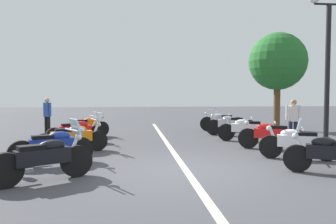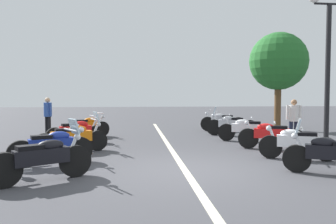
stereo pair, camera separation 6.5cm
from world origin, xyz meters
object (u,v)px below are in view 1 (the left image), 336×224
(motorcycle_left_row_1, at_px, (53,146))
(bystander_1, at_px, (47,113))
(motorcycle_left_row_0, at_px, (44,158))
(motorcycle_left_row_2, at_px, (73,137))
(roadside_tree_0, at_px, (278,62))
(motorcycle_left_row_4, at_px, (86,127))
(motorcycle_right_row_0, at_px, (332,153))
(motorcycle_right_row_2, at_px, (271,135))
(motorcycle_left_row_3, at_px, (76,131))
(bystander_0, at_px, (293,118))
(motorcycle_right_row_1, at_px, (297,143))
(street_lamp_twin_globe, at_px, (328,43))
(motorcycle_right_row_5, at_px, (222,121))
(motorcycle_right_row_3, at_px, (247,129))
(motorcycle_right_row_4, at_px, (231,124))

(motorcycle_left_row_1, xyz_separation_m, bystander_1, (6.12, 1.66, 0.47))
(motorcycle_left_row_0, relative_size, motorcycle_left_row_2, 0.87)
(motorcycle_left_row_0, relative_size, roadside_tree_0, 0.37)
(motorcycle_left_row_4, height_order, motorcycle_right_row_0, motorcycle_right_row_0)
(motorcycle_left_row_2, bearing_deg, motorcycle_left_row_0, -110.52)
(motorcycle_left_row_4, height_order, bystander_1, bystander_1)
(motorcycle_left_row_1, relative_size, motorcycle_right_row_2, 0.95)
(motorcycle_left_row_0, bearing_deg, motorcycle_left_row_2, 57.99)
(motorcycle_left_row_3, bearing_deg, roadside_tree_0, 0.59)
(bystander_0, bearing_deg, motorcycle_left_row_3, -79.78)
(motorcycle_right_row_1, distance_m, street_lamp_twin_globe, 3.14)
(motorcycle_right_row_5, relative_size, bystander_1, 1.28)
(motorcycle_left_row_3, height_order, roadside_tree_0, roadside_tree_0)
(motorcycle_left_row_2, height_order, motorcycle_left_row_4, motorcycle_left_row_2)
(bystander_0, bearing_deg, street_lamp_twin_globe, 11.48)
(motorcycle_right_row_0, bearing_deg, motorcycle_right_row_5, -63.86)
(motorcycle_left_row_4, xyz_separation_m, motorcycle_right_row_0, (-6.71, -6.11, 0.01))
(motorcycle_right_row_5, bearing_deg, roadside_tree_0, -152.92)
(motorcycle_left_row_2, distance_m, bystander_1, 4.80)
(street_lamp_twin_globe, bearing_deg, motorcycle_right_row_2, 54.67)
(motorcycle_left_row_4, bearing_deg, bystander_1, 117.86)
(motorcycle_left_row_1, distance_m, bystander_1, 6.36)
(motorcycle_left_row_3, relative_size, motorcycle_right_row_3, 0.90)
(motorcycle_right_row_3, bearing_deg, motorcycle_left_row_3, 17.89)
(motorcycle_right_row_0, relative_size, motorcycle_right_row_2, 0.95)
(motorcycle_left_row_3, bearing_deg, motorcycle_right_row_4, -6.48)
(motorcycle_left_row_0, xyz_separation_m, motorcycle_right_row_4, (6.85, -5.82, 0.00))
(motorcycle_right_row_4, relative_size, bystander_0, 1.34)
(bystander_1, bearing_deg, motorcycle_left_row_1, -121.75)
(motorcycle_left_row_3, height_order, motorcycle_right_row_5, motorcycle_right_row_5)
(motorcycle_right_row_2, relative_size, roadside_tree_0, 0.42)
(motorcycle_right_row_0, xyz_separation_m, bystander_0, (4.57, -1.44, 0.45))
(motorcycle_left_row_3, relative_size, motorcycle_right_row_2, 0.95)
(motorcycle_right_row_5, height_order, bystander_0, bystander_0)
(motorcycle_right_row_4, bearing_deg, motorcycle_left_row_2, 49.21)
(motorcycle_right_row_4, height_order, bystander_1, bystander_1)
(motorcycle_left_row_4, distance_m, motorcycle_right_row_2, 7.05)
(motorcycle_right_row_1, distance_m, motorcycle_right_row_5, 6.87)
(motorcycle_right_row_1, bearing_deg, roadside_tree_0, -88.02)
(motorcycle_right_row_2, bearing_deg, bystander_1, -10.55)
(motorcycle_right_row_1, relative_size, motorcycle_right_row_4, 0.91)
(motorcycle_right_row_0, distance_m, motorcycle_right_row_5, 8.52)
(motorcycle_right_row_0, bearing_deg, motorcycle_right_row_3, -63.57)
(motorcycle_right_row_4, bearing_deg, motorcycle_right_row_5, -74.21)
(roadside_tree_0, bearing_deg, street_lamp_twin_globe, 167.43)
(motorcycle_left_row_1, distance_m, motorcycle_left_row_2, 1.71)
(street_lamp_twin_globe, distance_m, bystander_1, 10.89)
(motorcycle_right_row_1, height_order, motorcycle_right_row_4, motorcycle_right_row_4)
(motorcycle_right_row_1, xyz_separation_m, motorcycle_right_row_5, (6.87, 0.16, 0.02))
(motorcycle_right_row_4, relative_size, bystander_1, 1.30)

